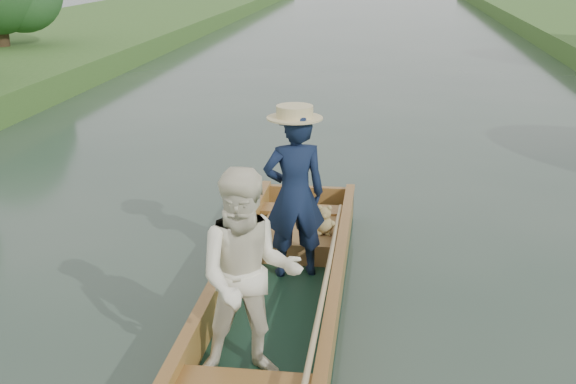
# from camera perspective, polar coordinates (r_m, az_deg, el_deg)

# --- Properties ---
(ground) EXTENTS (120.00, 120.00, 0.00)m
(ground) POSITION_cam_1_polar(r_m,az_deg,el_deg) (6.60, -0.69, -9.51)
(ground) COLOR #283D30
(ground) RESTS_ON ground
(punt) EXTENTS (1.12, 5.24, 1.74)m
(punt) POSITION_cam_1_polar(r_m,az_deg,el_deg) (6.20, -0.96, -5.61)
(punt) COLOR black
(punt) RESTS_ON ground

